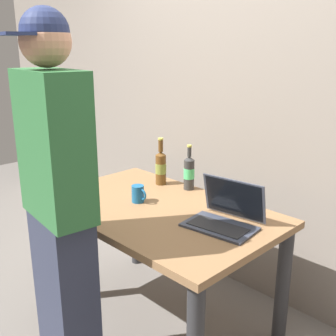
{
  "coord_description": "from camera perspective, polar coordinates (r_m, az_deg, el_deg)",
  "views": [
    {
      "loc": [
        1.56,
        -1.45,
        1.61
      ],
      "look_at": [
        0.09,
        0.0,
        0.99
      ],
      "focal_mm": 43.52,
      "sensor_mm": 36.0,
      "label": 1
    }
  ],
  "objects": [
    {
      "name": "laptop",
      "position": [
        2.09,
        8.02,
        -6.52
      ],
      "size": [
        0.38,
        0.31,
        0.23
      ],
      "color": "#383D4C",
      "rests_on": "desk"
    },
    {
      "name": "coffee_mug",
      "position": [
        2.36,
        -4.19,
        -3.63
      ],
      "size": [
        0.11,
        0.07,
        0.1
      ],
      "color": "#19598C",
      "rests_on": "desk"
    },
    {
      "name": "desk",
      "position": [
        2.35,
        -1.56,
        -8.21
      ],
      "size": [
        1.36,
        0.84,
        0.74
      ],
      "color": "olive",
      "rests_on": "ground"
    },
    {
      "name": "ground_plane",
      "position": [
        2.67,
        -1.45,
        -20.32
      ],
      "size": [
        8.0,
        8.0,
        0.0
      ],
      "primitive_type": "plane",
      "color": "slate",
      "rests_on": "ground"
    },
    {
      "name": "beer_bottle_brown",
      "position": [
        2.64,
        -1.01,
        0.19
      ],
      "size": [
        0.07,
        0.07,
        0.31
      ],
      "color": "brown",
      "rests_on": "desk"
    },
    {
      "name": "person_figure",
      "position": [
        1.88,
        -14.99,
        -5.49
      ],
      "size": [
        0.42,
        0.3,
        1.76
      ],
      "color": "#2D3347",
      "rests_on": "ground"
    },
    {
      "name": "back_wall",
      "position": [
        2.7,
        10.03,
        9.97
      ],
      "size": [
        6.0,
        0.1,
        2.6
      ],
      "primitive_type": "cube",
      "color": "gray",
      "rests_on": "ground"
    },
    {
      "name": "beer_bottle_green",
      "position": [
        2.55,
        2.97,
        -0.58
      ],
      "size": [
        0.07,
        0.07,
        0.29
      ],
      "color": "#333333",
      "rests_on": "desk"
    }
  ]
}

